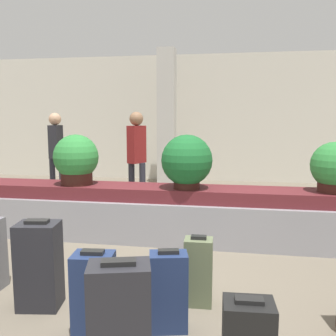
% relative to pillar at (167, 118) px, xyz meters
% --- Properties ---
extents(ground_plane, '(18.00, 18.00, 0.00)m').
position_rel_pillar_xyz_m(ground_plane, '(0.70, -5.45, -1.60)').
color(ground_plane, '#6B6051').
extents(back_wall, '(18.00, 0.06, 3.20)m').
position_rel_pillar_xyz_m(back_wall, '(0.70, 0.94, 0.00)').
color(back_wall, beige).
rests_on(back_wall, ground_plane).
extents(carousel, '(6.57, 0.73, 0.72)m').
position_rel_pillar_xyz_m(carousel, '(0.70, -3.92, -1.26)').
color(carousel, gray).
rests_on(carousel, ground_plane).
extents(pillar, '(0.40, 0.40, 3.20)m').
position_rel_pillar_xyz_m(pillar, '(0.00, 0.00, 0.00)').
color(pillar, beige).
rests_on(pillar, ground_plane).
extents(suitcase_0, '(0.35, 0.27, 0.47)m').
position_rel_pillar_xyz_m(suitcase_0, '(1.66, -6.40, -1.37)').
color(suitcase_0, black).
rests_on(suitcase_0, ground_plane).
extents(suitcase_1, '(0.38, 0.32, 0.78)m').
position_rel_pillar_xyz_m(suitcase_1, '(-0.08, -5.90, -1.22)').
color(suitcase_1, '#232328').
rests_on(suitcase_1, ground_plane).
extents(suitcase_3, '(0.25, 0.19, 0.62)m').
position_rel_pillar_xyz_m(suitcase_3, '(1.26, -5.62, -1.30)').
color(suitcase_3, '#5B6647').
rests_on(suitcase_3, ground_plane).
extents(suitcase_6, '(0.32, 0.25, 0.64)m').
position_rel_pillar_xyz_m(suitcase_6, '(1.07, -6.06, -1.29)').
color(suitcase_6, navy).
rests_on(suitcase_6, ground_plane).
extents(suitcase_7, '(0.43, 0.34, 0.79)m').
position_rel_pillar_xyz_m(suitcase_7, '(0.87, -6.67, -1.22)').
color(suitcase_7, '#232328').
rests_on(suitcase_7, ground_plane).
extents(suitcase_8, '(0.32, 0.25, 0.67)m').
position_rel_pillar_xyz_m(suitcase_8, '(0.54, -6.23, -1.28)').
color(suitcase_8, navy).
rests_on(suitcase_8, ground_plane).
extents(potted_plant_0, '(0.66, 0.66, 0.70)m').
position_rel_pillar_xyz_m(potted_plant_0, '(0.96, -4.01, -0.53)').
color(potted_plant_0, '#381914').
rests_on(potted_plant_0, carousel).
extents(potted_plant_1, '(0.61, 0.61, 0.68)m').
position_rel_pillar_xyz_m(potted_plant_1, '(-0.56, -3.96, -0.54)').
color(potted_plant_1, '#381914').
rests_on(potted_plant_1, carousel).
extents(potted_plant_2, '(0.58, 0.58, 0.62)m').
position_rel_pillar_xyz_m(potted_plant_2, '(2.77, -3.93, -0.58)').
color(potted_plant_2, '#381914').
rests_on(potted_plant_2, carousel).
extents(traveler_0, '(0.31, 0.37, 1.72)m').
position_rel_pillar_xyz_m(traveler_0, '(-0.13, -2.34, -0.56)').
color(traveler_0, '#282833').
rests_on(traveler_0, ground_plane).
extents(traveler_1, '(0.31, 0.33, 1.71)m').
position_rel_pillar_xyz_m(traveler_1, '(-1.92, -1.80, -0.57)').
color(traveler_1, '#282833').
rests_on(traveler_1, ground_plane).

